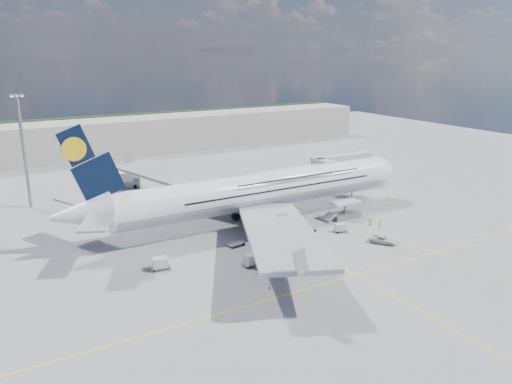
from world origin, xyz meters
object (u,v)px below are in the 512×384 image
dolly_row_a (252,259)px  cone_wing_left_outer (186,199)px  baggage_tug (280,266)px  crew_loader (380,225)px  catering_truck_inner (195,193)px  cone_wing_left_inner (175,207)px  dolly_nose_near (308,230)px  service_van (383,240)px  cargo_loader (344,212)px  crew_wing (270,246)px  light_mast (24,150)px  airliner (261,190)px  cone_nose (397,194)px  cone_tail (95,253)px  crew_nose (387,199)px  dolly_row_c (236,244)px  catering_truck_outer (127,181)px  cone_wing_right_outer (269,287)px  dolly_row_b (255,259)px  cone_wing_right_inner (258,239)px  crew_tug (305,236)px  dolly_back (160,263)px  jet_bridge (339,164)px  dolly_nose_far (340,227)px  crew_van (371,221)px

dolly_row_a → cone_wing_left_outer: 40.45m
baggage_tug → crew_loader: bearing=30.7°
crew_loader → cone_wing_left_outer: (-26.08, 37.55, -0.51)m
catering_truck_inner → cone_wing_left_inner: size_ratio=15.60×
dolly_nose_near → service_van: service_van is taller
cargo_loader → crew_wing: bearing=-162.7°
light_mast → service_van: 79.30m
airliner → service_van: 26.54m
cone_nose → cone_tail: (-72.97, -0.12, -0.01)m
airliner → crew_nose: size_ratio=52.78×
dolly_row_c → catering_truck_inner: size_ratio=0.46×
catering_truck_outer → cone_wing_right_outer: (1.76, -67.52, -1.67)m
light_mast → dolly_row_b: light_mast is taller
light_mast → dolly_nose_near: light_mast is taller
cargo_loader → service_van: cargo_loader is taller
light_mast → cone_wing_right_inner: bearing=-52.1°
light_mast → service_van: bearing=-46.8°
cone_nose → cone_wing_right_inner: cone_wing_right_inner is taller
dolly_row_a → dolly_row_b: dolly_row_a is taller
dolly_row_c → dolly_nose_near: 15.69m
cone_wing_left_outer → cone_wing_right_inner: size_ratio=1.01×
dolly_nose_near → crew_nose: (27.97, 6.98, 0.39)m
cargo_loader → cone_wing_right_inner: size_ratio=14.10×
crew_tug → cone_tail: bearing=147.2°
service_van → cone_wing_right_outer: service_van is taller
dolly_back → crew_loader: 45.06m
light_mast → cone_wing_right_outer: light_mast is taller
jet_bridge → cone_wing_right_inner: jet_bridge is taller
light_mast → cone_wing_left_inner: size_ratio=53.48×
dolly_back → catering_truck_outer: size_ratio=0.45×
baggage_tug → cone_tail: 32.79m
dolly_nose_near → cone_nose: size_ratio=6.06×
service_van → light_mast: bearing=99.1°
light_mast → crew_tug: 65.27m
dolly_nose_far → cone_wing_left_inner: dolly_nose_far is taller
catering_truck_inner → jet_bridge: bearing=-4.5°
dolly_row_c → cone_wing_right_outer: 18.25m
dolly_row_b → crew_wing: size_ratio=1.66×
light_mast → baggage_tug: light_mast is taller
crew_nose → cone_wing_right_inner: bearing=-177.4°
dolly_row_b → crew_van: (30.06, 4.65, -0.03)m
dolly_nose_near → jet_bridge: bearing=24.7°
airliner → dolly_back: airliner is taller
airliner → dolly_nose_far: size_ratio=27.05×
jet_bridge → catering_truck_inner: size_ratio=2.53×
airliner → dolly_row_a: bearing=-124.5°
airliner → catering_truck_outer: airliner is taller
dolly_nose_near → crew_tug: 4.62m
baggage_tug → cone_wing_right_inner: bearing=91.0°
jet_bridge → light_mast: size_ratio=0.74×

